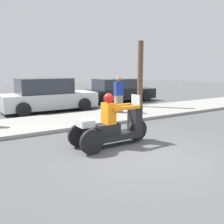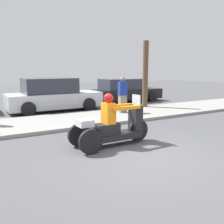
# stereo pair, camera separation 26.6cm
# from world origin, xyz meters

# --- Properties ---
(ground_plane) EXTENTS (60.00, 60.00, 0.00)m
(ground_plane) POSITION_xyz_m (0.00, 0.00, 0.00)
(ground_plane) COLOR #4C4C4F
(sidewalk_strip) EXTENTS (28.00, 2.80, 0.12)m
(sidewalk_strip) POSITION_xyz_m (0.00, 4.60, 0.06)
(sidewalk_strip) COLOR gray
(sidewalk_strip) RESTS_ON ground
(motorcycle_trike) EXTENTS (2.30, 0.82, 1.43)m
(motorcycle_trike) POSITION_xyz_m (-0.20, 1.13, 0.51)
(motorcycle_trike) COLOR black
(motorcycle_trike) RESTS_ON ground
(spectator_near_curb) EXTENTS (0.38, 0.24, 1.59)m
(spectator_near_curb) POSITION_xyz_m (2.48, 4.82, 0.89)
(spectator_near_curb) COLOR gray
(spectator_near_curb) RESTS_ON sidewalk_strip
(parked_car_lot_center) EXTENTS (4.49, 2.01, 1.61)m
(parked_car_lot_center) POSITION_xyz_m (0.12, 7.51, 0.76)
(parked_car_lot_center) COLOR silver
(parked_car_lot_center) RESTS_ON ground
(parked_car_lot_left) EXTENTS (4.69, 2.02, 1.44)m
(parked_car_lot_left) POSITION_xyz_m (5.05, 8.73, 0.69)
(parked_car_lot_left) COLOR black
(parked_car_lot_left) RESTS_ON ground
(tree_trunk) EXTENTS (0.28, 0.28, 3.33)m
(tree_trunk) POSITION_xyz_m (4.41, 5.71, 1.78)
(tree_trunk) COLOR brown
(tree_trunk) RESTS_ON sidewalk_strip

